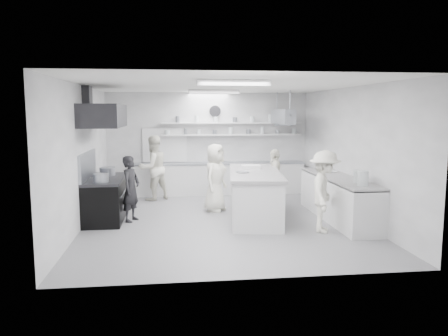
{
  "coord_description": "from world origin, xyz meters",
  "views": [
    {
      "loc": [
        -1.12,
        -9.52,
        2.44
      ],
      "look_at": [
        0.12,
        0.6,
        1.12
      ],
      "focal_mm": 34.9,
      "sensor_mm": 36.0,
      "label": 1
    }
  ],
  "objects": [
    {
      "name": "shelf_lower",
      "position": [
        0.7,
        3.37,
        1.75
      ],
      "size": [
        4.2,
        0.26,
        0.04
      ],
      "primitive_type": "cube",
      "color": "silver",
      "rests_on": "wall_back"
    },
    {
      "name": "wall_front",
      "position": [
        0.0,
        -3.5,
        1.5
      ],
      "size": [
        6.0,
        0.04,
        3.0
      ],
      "primitive_type": "cube",
      "color": "white",
      "rests_on": "floor"
    },
    {
      "name": "cook_island_left",
      "position": [
        -0.05,
        0.98,
        0.83
      ],
      "size": [
        0.88,
        0.97,
        1.66
      ],
      "primitive_type": "imported",
      "rotation": [
        0.0,
        0.0,
        1.02
      ],
      "color": "white",
      "rests_on": "floor"
    },
    {
      "name": "cook_stove",
      "position": [
        -2.01,
        0.19,
        0.74
      ],
      "size": [
        0.54,
        0.63,
        1.47
      ],
      "primitive_type": "imported",
      "rotation": [
        0.0,
        0.0,
        1.16
      ],
      "color": "black",
      "rests_on": "floor"
    },
    {
      "name": "bowl_island_a",
      "position": [
        0.47,
        -0.01,
        1.07
      ],
      "size": [
        0.31,
        0.31,
        0.07
      ],
      "primitive_type": "imported",
      "rotation": [
        0.0,
        0.0,
        0.08
      ],
      "color": "#9499A2",
      "rests_on": "prep_island"
    },
    {
      "name": "prep_island",
      "position": [
        0.78,
        0.17,
        0.52
      ],
      "size": [
        1.41,
        2.92,
        1.04
      ],
      "primitive_type": "cube",
      "rotation": [
        0.0,
        0.0,
        -0.13
      ],
      "color": "silver",
      "rests_on": "floor"
    },
    {
      "name": "stove_pot",
      "position": [
        -2.6,
        0.79,
        1.03
      ],
      "size": [
        0.36,
        0.36,
        0.24
      ],
      "primitive_type": "cylinder",
      "color": "#9499A2",
      "rests_on": "stove"
    },
    {
      "name": "floor",
      "position": [
        0.0,
        0.0,
        -0.01
      ],
      "size": [
        6.0,
        7.0,
        0.02
      ],
      "primitive_type": "cube",
      "color": "#9B9B9B",
      "rests_on": "ground"
    },
    {
      "name": "cook_island_right",
      "position": [
        1.5,
        1.19,
        0.75
      ],
      "size": [
        0.53,
        0.93,
        1.5
      ],
      "primitive_type": "imported",
      "rotation": [
        0.0,
        0.0,
        -1.77
      ],
      "color": "white",
      "rests_on": "floor"
    },
    {
      "name": "pass_through_window",
      "position": [
        -1.3,
        3.48,
        1.45
      ],
      "size": [
        1.3,
        0.04,
        1.0
      ],
      "primitive_type": "cube",
      "color": "black",
      "rests_on": "wall_back"
    },
    {
      "name": "wall_back",
      "position": [
        0.0,
        3.5,
        1.5
      ],
      "size": [
        6.0,
        0.04,
        3.0
      ],
      "primitive_type": "cube",
      "color": "white",
      "rests_on": "floor"
    },
    {
      "name": "cook_right",
      "position": [
        1.95,
        -1.17,
        0.84
      ],
      "size": [
        1.0,
        1.24,
        1.67
      ],
      "primitive_type": "imported",
      "rotation": [
        0.0,
        0.0,
        1.16
      ],
      "color": "white",
      "rests_on": "floor"
    },
    {
      "name": "wall_left",
      "position": [
        -3.0,
        0.0,
        1.5
      ],
      "size": [
        0.04,
        7.0,
        3.0
      ],
      "primitive_type": "cube",
      "color": "white",
      "rests_on": "floor"
    },
    {
      "name": "right_counter",
      "position": [
        2.65,
        -0.2,
        0.47
      ],
      "size": [
        0.74,
        3.3,
        0.94
      ],
      "primitive_type": "cube",
      "color": "silver",
      "rests_on": "floor"
    },
    {
      "name": "exhaust_hood",
      "position": [
        -2.6,
        0.4,
        2.35
      ],
      "size": [
        0.85,
        2.0,
        0.5
      ],
      "primitive_type": "cube",
      "color": "#272729",
      "rests_on": "wall_left"
    },
    {
      "name": "pot_rack",
      "position": [
        2.0,
        2.4,
        2.3
      ],
      "size": [
        0.3,
        1.6,
        0.4
      ],
      "primitive_type": "cube",
      "color": "#9499A2",
      "rests_on": "ceiling"
    },
    {
      "name": "ceiling",
      "position": [
        0.0,
        0.0,
        3.01
      ],
      "size": [
        6.0,
        7.0,
        0.02
      ],
      "primitive_type": "cube",
      "color": "white",
      "rests_on": "wall_back"
    },
    {
      "name": "bowl_right",
      "position": [
        2.75,
        0.55,
        0.97
      ],
      "size": [
        0.32,
        0.32,
        0.06
      ],
      "primitive_type": "imported",
      "rotation": [
        0.0,
        0.0,
        0.29
      ],
      "color": "silver",
      "rests_on": "right_counter"
    },
    {
      "name": "wall_right",
      "position": [
        3.0,
        0.0,
        1.5
      ],
      "size": [
        0.04,
        7.0,
        3.0
      ],
      "primitive_type": "cube",
      "color": "white",
      "rests_on": "floor"
    },
    {
      "name": "shelf_upper",
      "position": [
        0.7,
        3.37,
        2.1
      ],
      "size": [
        4.2,
        0.26,
        0.04
      ],
      "primitive_type": "cube",
      "color": "silver",
      "rests_on": "wall_back"
    },
    {
      "name": "stove",
      "position": [
        -2.6,
        0.4,
        0.45
      ],
      "size": [
        0.8,
        1.8,
        0.9
      ],
      "primitive_type": "cube",
      "color": "black",
      "rests_on": "floor"
    },
    {
      "name": "light_fixture_front",
      "position": [
        0.0,
        -1.8,
        2.94
      ],
      "size": [
        1.3,
        0.25,
        0.1
      ],
      "primitive_type": "cube",
      "color": "silver",
      "rests_on": "ceiling"
    },
    {
      "name": "cook_back",
      "position": [
        -1.61,
        2.52,
        0.9
      ],
      "size": [
        1.1,
        1.05,
        1.79
      ],
      "primitive_type": "imported",
      "rotation": [
        0.0,
        0.0,
        -2.56
      ],
      "color": "white",
      "rests_on": "floor"
    },
    {
      "name": "back_counter",
      "position": [
        0.3,
        3.2,
        0.46
      ],
      "size": [
        5.0,
        0.6,
        0.92
      ],
      "primitive_type": "cube",
      "color": "silver",
      "rests_on": "floor"
    },
    {
      "name": "light_fixture_rear",
      "position": [
        0.0,
        1.8,
        2.94
      ],
      "size": [
        1.3,
        0.25,
        0.1
      ],
      "primitive_type": "cube",
      "color": "silver",
      "rests_on": "ceiling"
    },
    {
      "name": "bowl_island_b",
      "position": [
        0.87,
        0.82,
        1.06
      ],
      "size": [
        0.21,
        0.21,
        0.06
      ],
      "primitive_type": "imported",
      "rotation": [
        0.0,
        0.0,
        0.2
      ],
      "color": "silver",
      "rests_on": "prep_island"
    },
    {
      "name": "wall_clock",
      "position": [
        0.2,
        3.46,
        2.45
      ],
      "size": [
        0.32,
        0.05,
        0.32
      ],
      "primitive_type": "cylinder",
      "rotation": [
        1.57,
        0.0,
        0.0
      ],
      "color": "white",
      "rests_on": "wall_back"
    }
  ]
}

